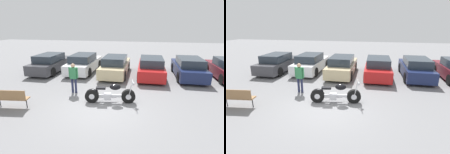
# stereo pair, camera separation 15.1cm
# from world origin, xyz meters

# --- Properties ---
(ground_plane) EXTENTS (60.00, 60.00, 0.00)m
(ground_plane) POSITION_xyz_m (0.00, 0.00, 0.00)
(ground_plane) COLOR slate
(motorcycle) EXTENTS (2.38, 0.77, 1.09)m
(motorcycle) POSITION_xyz_m (0.22, 0.58, 0.43)
(motorcycle) COLOR black
(motorcycle) RESTS_ON ground_plane
(parked_car_dark_grey) EXTENTS (1.78, 4.36, 1.40)m
(parked_car_dark_grey) POSITION_xyz_m (-5.37, 5.26, 0.66)
(parked_car_dark_grey) COLOR #3D3D42
(parked_car_dark_grey) RESTS_ON ground_plane
(parked_car_white) EXTENTS (1.78, 4.36, 1.40)m
(parked_car_white) POSITION_xyz_m (-2.84, 5.68, 0.66)
(parked_car_white) COLOR white
(parked_car_white) RESTS_ON ground_plane
(parked_car_champagne) EXTENTS (1.78, 4.36, 1.40)m
(parked_car_champagne) POSITION_xyz_m (-0.31, 5.28, 0.66)
(parked_car_champagne) COLOR #C6B284
(parked_car_champagne) RESTS_ON ground_plane
(parked_car_red) EXTENTS (1.78, 4.36, 1.40)m
(parked_car_red) POSITION_xyz_m (2.22, 5.29, 0.66)
(parked_car_red) COLOR red
(parked_car_red) RESTS_ON ground_plane
(parked_car_navy) EXTENTS (1.78, 4.36, 1.40)m
(parked_car_navy) POSITION_xyz_m (4.75, 5.64, 0.66)
(parked_car_navy) COLOR #19234C
(parked_car_navy) RESTS_ON ground_plane
(park_bench) EXTENTS (1.47, 0.57, 0.89)m
(park_bench) POSITION_xyz_m (-3.88, -0.82, 0.54)
(park_bench) COLOR #997047
(park_bench) RESTS_ON ground_plane
(person_standing) EXTENTS (0.52, 0.22, 1.62)m
(person_standing) POSITION_xyz_m (-1.91, 1.44, 0.96)
(person_standing) COLOR #232847
(person_standing) RESTS_ON ground_plane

